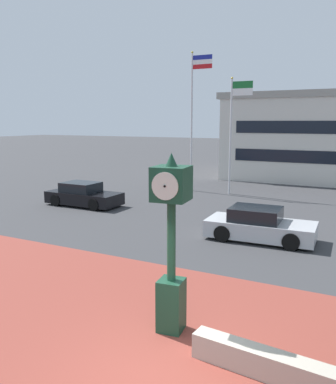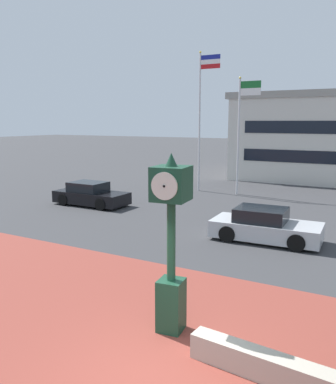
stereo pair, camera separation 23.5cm
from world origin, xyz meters
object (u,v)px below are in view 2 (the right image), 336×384
object	(u,v)px
street_clock	(171,239)
car_street_mid	(91,195)
car_street_near	(265,226)
flagpole_primary	(201,113)
flagpole_secondary	(241,127)

from	to	relation	value
street_clock	car_street_mid	world-z (taller)	street_clock
car_street_mid	car_street_near	bearing A→B (deg)	78.91
car_street_near	flagpole_primary	bearing A→B (deg)	-145.66
car_street_mid	flagpole_primary	world-z (taller)	flagpole_primary
flagpole_primary	flagpole_secondary	size ratio (longest dim) A/B	1.23
car_street_mid	flagpole_secondary	distance (m)	10.08
car_street_near	flagpole_secondary	world-z (taller)	flagpole_secondary
car_street_near	car_street_mid	size ratio (longest dim) A/B	1.00
car_street_near	flagpole_secondary	distance (m)	10.74
flagpole_primary	flagpole_secondary	xyz separation A→B (m)	(2.69, 0.00, -0.92)
flagpole_primary	flagpole_secondary	distance (m)	2.84
car_street_near	flagpole_primary	world-z (taller)	flagpole_primary
flagpole_secondary	car_street_near	bearing A→B (deg)	-65.45
car_street_near	street_clock	bearing A→B (deg)	-2.05
street_clock	flagpole_primary	bearing A→B (deg)	105.62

